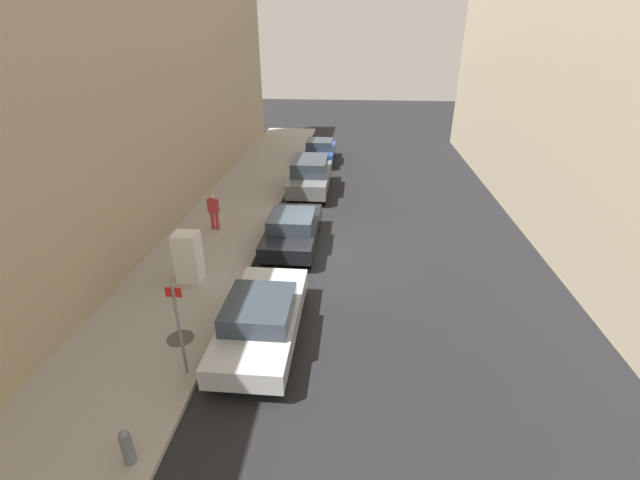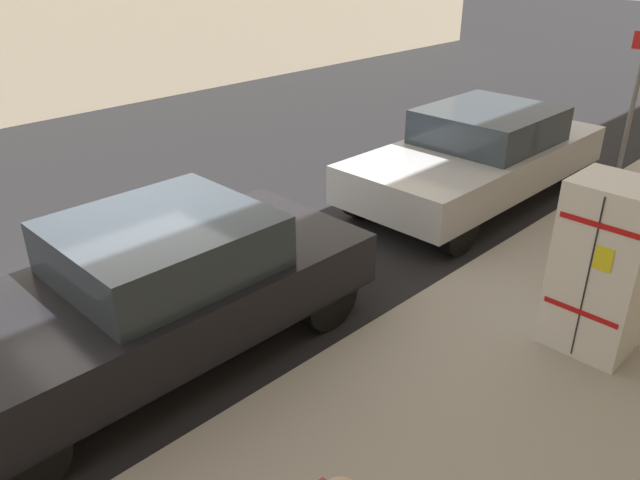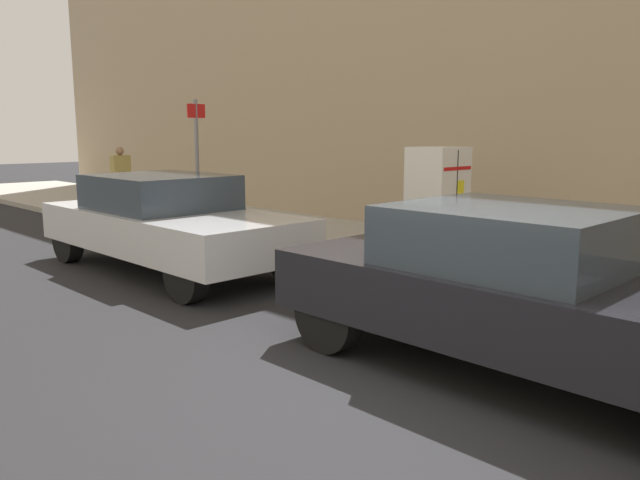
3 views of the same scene
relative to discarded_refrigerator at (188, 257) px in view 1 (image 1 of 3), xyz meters
The scene contains 13 objects.
ground_plane 4.75m from the discarded_refrigerator, 32.17° to the left, with size 80.00×80.00×0.00m, color black.
sidewalk_slab 2.64m from the discarded_refrigerator, 95.52° to the left, with size 3.91×44.00×0.13m, color #9E998E.
building_facade_near 5.98m from the discarded_refrigerator, 141.70° to the left, with size 1.88×39.60×10.85m, color tan.
building_facade_across 14.11m from the discarded_refrigerator, 10.52° to the left, with size 2.27×37.40×9.82m, color beige.
discarded_refrigerator is the anchor object (origin of this frame).
manhole_cover 3.16m from the discarded_refrigerator, 75.34° to the right, with size 0.70×0.70×0.02m, color #47443F.
street_sign_post 4.41m from the discarded_refrigerator, 71.27° to the right, with size 0.36×0.07×2.45m.
fire_hydrant 6.65m from the discarded_refrigerator, 79.52° to the right, with size 0.22×0.22×0.80m.
pedestrian_standing_near 4.00m from the discarded_refrigerator, 96.19° to the left, with size 0.44×0.22×1.51m.
parked_sedan_silver 3.97m from the discarded_refrigerator, 42.38° to the right, with size 1.89×4.55×1.40m.
parked_sedan_dark 4.16m from the discarded_refrigerator, 45.12° to the left, with size 1.85×4.35×1.40m.
parked_suv_gray 9.62m from the discarded_refrigerator, 72.26° to the left, with size 1.92×4.58×1.76m.
parked_hatchback_blue 15.08m from the discarded_refrigerator, 78.80° to the left, with size 1.78×3.92×1.44m.
Camera 1 is at (1.32, -14.10, 7.45)m, focal length 24.00 mm.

